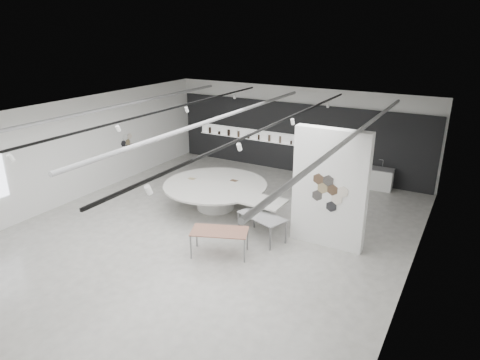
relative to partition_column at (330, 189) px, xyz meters
The scene contains 7 objects.
room 3.74m from the partition_column, 164.48° to the right, with size 12.02×14.02×3.82m.
back_wall_display 6.94m from the partition_column, 121.10° to the left, with size 11.80×0.27×3.10m.
partition_column is the anchor object (origin of this frame).
display_island 4.51m from the partition_column, behind, with size 4.79×3.78×0.96m.
sample_table_wood 3.45m from the partition_column, 139.23° to the right, with size 1.80×1.36×0.76m.
sample_table_stone 2.25m from the partition_column, 160.60° to the right, with size 1.68×1.23×0.78m.
kitchen_counter 5.69m from the partition_column, 88.88° to the left, with size 1.56×0.67×1.21m.
Camera 1 is at (6.97, -10.41, 6.32)m, focal length 32.00 mm.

